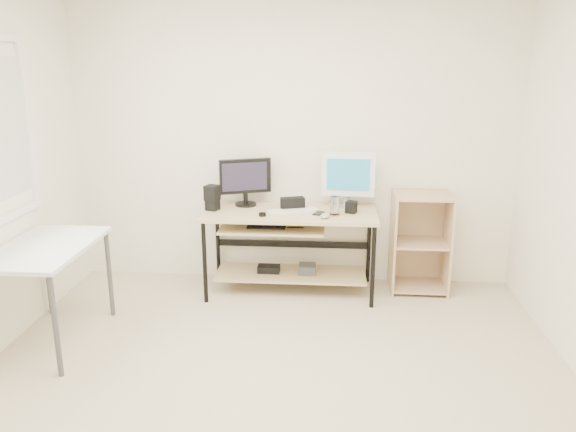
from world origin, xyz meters
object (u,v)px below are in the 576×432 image
(desk, at_px, (287,234))
(white_imac, at_px, (348,176))
(shelf_unit, at_px, (419,241))
(black_monitor, at_px, (245,179))
(audio_controller, at_px, (212,199))
(side_table, at_px, (46,256))

(desk, height_order, white_imac, white_imac)
(shelf_unit, xyz_separation_m, black_monitor, (-1.57, 0.01, 0.54))
(white_imac, bearing_deg, black_monitor, -178.53)
(shelf_unit, distance_m, audio_controller, 1.89)
(black_monitor, height_order, white_imac, white_imac)
(desk, bearing_deg, white_imac, 17.31)
(shelf_unit, xyz_separation_m, white_imac, (-0.65, 0.00, 0.59))
(side_table, xyz_separation_m, audio_controller, (0.98, 1.11, 0.17))
(side_table, relative_size, black_monitor, 2.22)
(side_table, distance_m, shelf_unit, 3.09)
(black_monitor, bearing_deg, side_table, -156.08)
(side_table, distance_m, black_monitor, 1.79)
(side_table, height_order, shelf_unit, shelf_unit)
(desk, relative_size, shelf_unit, 1.67)
(side_table, distance_m, audio_controller, 1.49)
(desk, xyz_separation_m, shelf_unit, (1.18, 0.16, -0.09))
(side_table, xyz_separation_m, black_monitor, (1.26, 1.23, 0.32))
(desk, bearing_deg, black_monitor, 156.49)
(side_table, height_order, black_monitor, black_monitor)
(desk, distance_m, audio_controller, 0.74)
(white_imac, bearing_deg, audio_controller, -172.49)
(side_table, bearing_deg, shelf_unit, 23.33)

